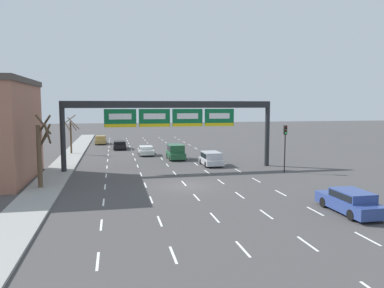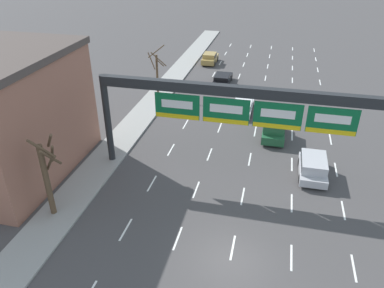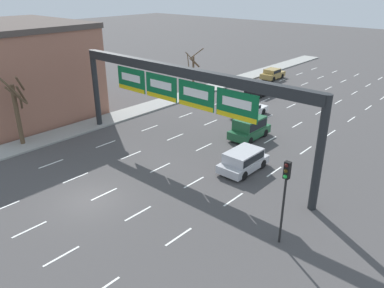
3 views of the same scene
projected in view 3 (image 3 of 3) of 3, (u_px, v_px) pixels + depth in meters
name	position (u px, v px, depth m)	size (l,w,h in m)	color
ground_plane	(91.00, 200.00, 23.36)	(220.00, 220.00, 0.00)	#474444
sidewalk_left	(10.00, 150.00, 30.21)	(2.80, 110.00, 0.15)	#999993
lane_dashes	(222.00, 138.00, 32.62)	(13.32, 67.00, 0.01)	white
sign_gantry	(181.00, 85.00, 26.75)	(21.91, 0.70, 7.10)	#232628
building_near	(16.00, 69.00, 37.48)	(14.03, 11.87, 9.02)	#9E6651
suv_green	(250.00, 127.00, 32.37)	(1.95, 4.01, 1.85)	#235B38
suv_silver	(243.00, 159.00, 26.82)	(1.98, 4.01, 1.52)	#B7B7BC
car_gold	(273.00, 74.00, 52.35)	(1.84, 3.99, 1.45)	#A88947
car_white	(249.00, 110.00, 37.82)	(1.92, 4.31, 1.21)	silver
car_black	(261.00, 89.00, 45.06)	(1.89, 4.67, 1.24)	black
traffic_light_near_gantry	(285.00, 186.00, 18.30)	(0.30, 0.35, 4.68)	black
tree_bare_closest	(17.00, 109.00, 30.01)	(1.33, 2.02, 5.84)	brown
tree_bare_second	(193.00, 70.00, 44.80)	(2.38, 2.40, 5.22)	brown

